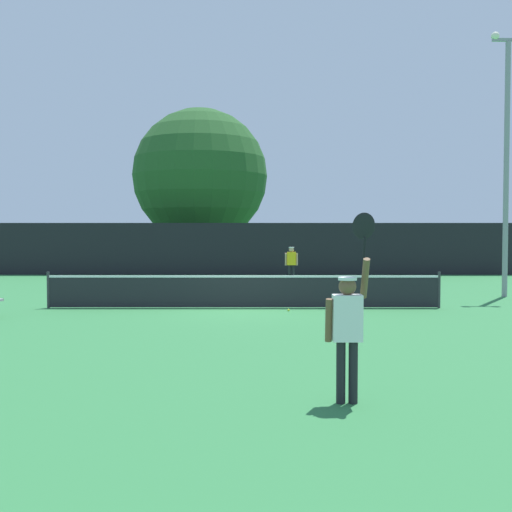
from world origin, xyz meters
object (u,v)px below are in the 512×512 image
Objects in this scene: player_serving at (345,320)px; tennis_ball at (286,310)px; parked_car_near at (125,255)px; player_receiving at (289,261)px; light_pole at (504,149)px; large_tree at (198,176)px.

player_serving is 36.60× the size of tennis_ball.
tennis_ball is at bearing 91.67° from player_serving.
parked_car_near reaches higher than tennis_ball.
player_receiving is at bearing -45.34° from parked_car_near.
light_pole is 20.71m from large_tree.
tennis_ball is (-0.27, 9.28, -1.06)m from player_serving.
player_serving is at bearing -67.49° from parked_car_near.
parked_car_near is (-9.79, 12.10, -0.19)m from player_receiving.
player_receiving is 9.83m from tennis_ball.
tennis_ball is 23.72m from parked_car_near.
tennis_ball is 0.02× the size of parked_car_near.
player_serving is 0.57× the size of parked_car_near.
large_tree is at bearing 101.93° from tennis_ball.
player_serving reaches higher than parked_car_near.
light_pole reaches higher than player_serving.
tennis_ball is at bearing -78.07° from large_tree.
player_receiving is at bearing 88.88° from player_serving.
tennis_ball is (-0.64, -9.77, -0.93)m from player_receiving.
tennis_ball is at bearing -61.61° from parked_car_near.
player_receiving is 0.16× the size of large_tree.
player_receiving is 0.17× the size of light_pole.
player_receiving is (0.37, 19.05, -0.13)m from player_serving.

